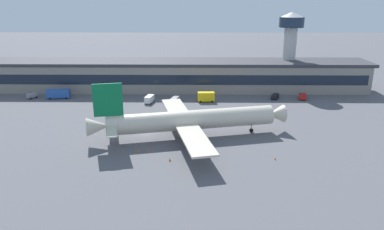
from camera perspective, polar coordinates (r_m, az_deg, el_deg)
ground_plane at (r=104.29m, az=-7.06°, el=-2.82°), size 600.00×600.00×0.00m
terminal_building at (r=152.06m, az=-4.60°, el=6.19°), size 166.48×18.07×11.83m
airliner at (r=99.04m, az=-0.54°, el=-0.81°), size 53.72×46.21×16.00m
control_tower at (r=157.43m, az=14.93°, el=10.97°), size 9.86×9.86×30.77m
baggage_tug at (r=151.18m, az=-23.49°, el=2.79°), size 3.69×4.10×1.85m
stair_truck at (r=133.93m, az=2.14°, el=2.88°), size 6.14×2.76×3.55m
belt_loader at (r=132.92m, az=-2.69°, el=2.39°), size 3.56×6.70×1.95m
fuel_truck at (r=147.02m, az=-19.89°, el=3.14°), size 8.68×3.83×3.35m
follow_me_car at (r=140.92m, az=12.71°, el=2.84°), size 3.68×4.78×1.85m
crew_van at (r=133.61m, az=-6.60°, el=2.51°), size 3.14×5.52×2.55m
pushback_tractor at (r=143.71m, az=16.73°, el=2.79°), size 3.75×5.31×1.75m
traffic_cone_0 at (r=92.80m, az=-8.35°, el=-5.31°), size 0.60×0.60×0.75m
traffic_cone_1 at (r=92.90m, az=-6.71°, el=-5.24°), size 0.54×0.54×0.68m
traffic_cone_2 at (r=89.37m, az=12.75°, el=-6.59°), size 0.44×0.44×0.55m
traffic_cone_3 at (r=86.68m, az=-3.45°, el=-6.89°), size 0.57×0.57×0.71m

